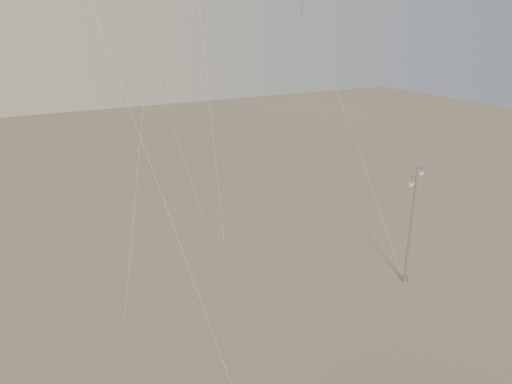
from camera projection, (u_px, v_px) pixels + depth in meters
name	position (u px, v px, depth m)	size (l,w,h in m)	color
ground	(278.00, 323.00, 30.08)	(160.00, 160.00, 0.00)	gray
street_lamp	(411.00, 222.00, 33.32)	(1.58, 0.77, 8.38)	gray
kite_3	(110.00, 56.00, 24.13)	(3.70, 11.43, 20.49)	maroon
kite_4	(326.00, 60.00, 34.70)	(3.21, 9.62, 19.34)	#36312D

